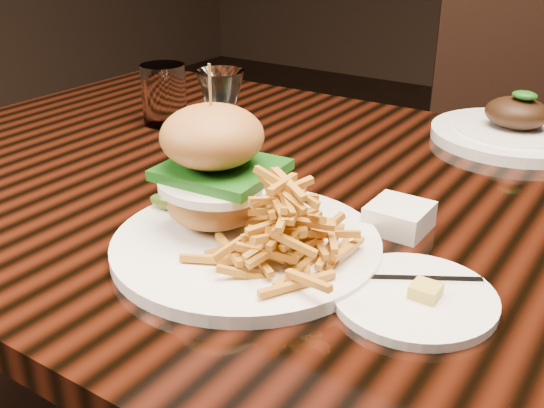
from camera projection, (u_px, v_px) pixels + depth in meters
The scene contains 8 objects.
dining_table at pixel (366, 255), 0.87m from camera, with size 1.60×0.90×0.75m.
burger_plate at pixel (245, 205), 0.70m from camera, with size 0.30×0.30×0.20m.
side_saucer at pixel (414, 297), 0.62m from camera, with size 0.16×0.16×0.02m.
ramekin at pixel (399, 217), 0.76m from camera, with size 0.07×0.07×0.03m, color white.
wine_glass at pixel (221, 105), 0.82m from camera, with size 0.06×0.06×0.17m.
water_tumbler at pixel (164, 94), 1.13m from camera, with size 0.08×0.08×0.11m, color white.
far_dish at pixel (514, 131), 1.06m from camera, with size 0.27×0.27×0.09m.
chair_far at pixel (522, 158), 1.59m from camera, with size 0.60×0.60×0.95m.
Camera 1 is at (0.31, -0.70, 1.10)m, focal length 42.00 mm.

